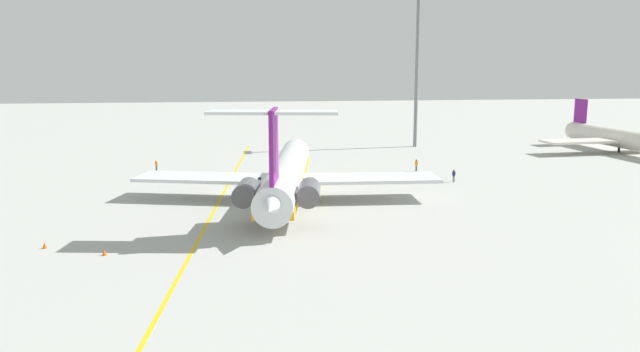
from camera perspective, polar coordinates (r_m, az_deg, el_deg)
name	(u,v)px	position (r m, az deg, el deg)	size (l,w,h in m)	color
ground	(232,194)	(80.36, -7.97, -1.58)	(376.36, 376.36, 0.00)	#ADADA8
main_jetliner	(286,175)	(74.27, -3.08, 0.11)	(41.32, 36.66, 12.06)	silver
airliner_far_left	(623,139)	(126.86, 25.62, 3.05)	(30.40, 30.06, 9.08)	silver
ground_crew_near_nose	(416,164)	(96.82, 8.68, 1.10)	(0.30, 0.40, 1.82)	black
ground_crew_near_tail	(156,164)	(98.60, -14.53, 1.04)	(0.29, 0.41, 1.79)	black
ground_crew_portside	(454,174)	(89.00, 11.96, 0.17)	(0.28, 0.42, 1.75)	black
safety_cone_nose	(104,252)	(57.55, -18.84, -6.51)	(0.40, 0.40, 0.55)	#EA590F
safety_cone_wingtip	(45,245)	(61.57, -23.55, -5.74)	(0.40, 0.40, 0.55)	#EA590F
taxiway_centreline	(219,202)	(75.85, -9.10, -2.32)	(101.15, 0.36, 0.01)	gold
light_mast	(417,62)	(124.47, 8.73, 10.10)	(4.00, 0.70, 30.11)	slate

